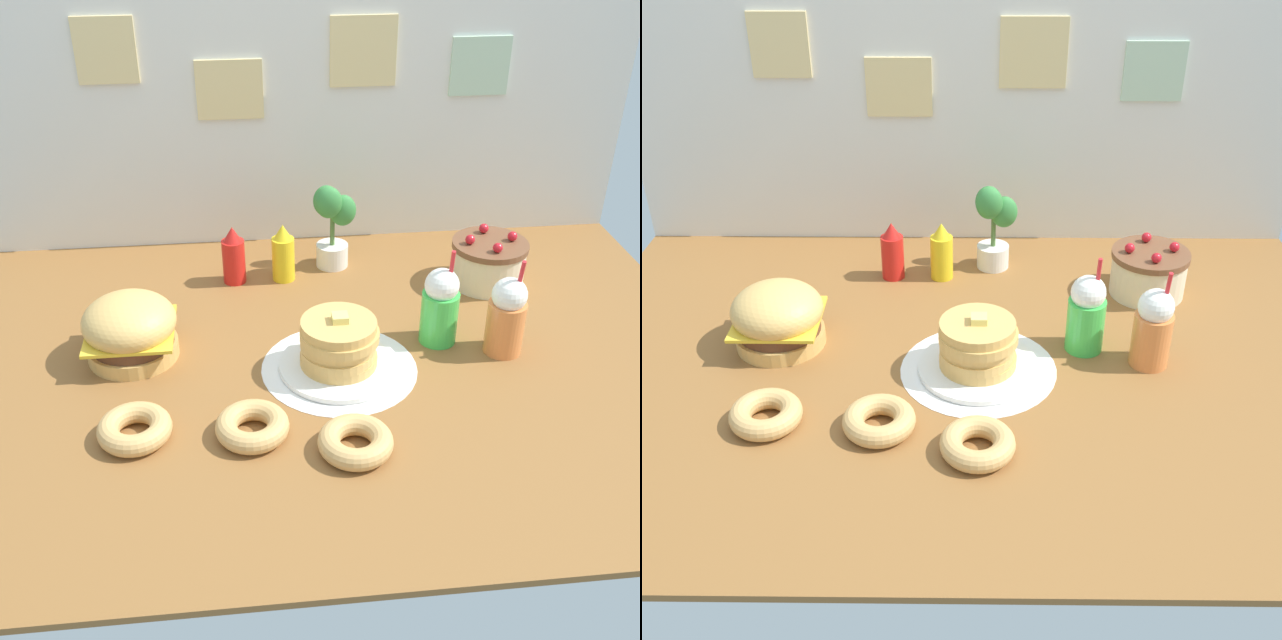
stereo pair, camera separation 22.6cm
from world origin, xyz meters
TOP-DOWN VIEW (x-y plane):
  - ground_plane at (0.00, 0.00)m, footprint 2.46×1.71m
  - back_wall at (0.00, 0.85)m, footprint 2.46×0.04m
  - doily_mat at (0.04, -0.05)m, footprint 0.46×0.46m
  - burger at (-0.57, 0.09)m, footprint 0.28×0.28m
  - pancake_stack at (0.04, -0.05)m, footprint 0.36×0.36m
  - layer_cake at (0.62, 0.41)m, footprint 0.26×0.26m
  - ketchup_bottle at (-0.26, 0.51)m, footprint 0.08×0.08m
  - mustard_bottle at (-0.08, 0.51)m, footprint 0.08×0.08m
  - cream_soda_cup at (0.37, 0.07)m, footprint 0.12×0.12m
  - orange_float_cup at (0.55, -0.01)m, footprint 0.12×0.12m
  - donut_pink_glaze at (-0.53, -0.30)m, footprint 0.20×0.20m
  - donut_chocolate at (-0.22, -0.32)m, footprint 0.20×0.20m
  - donut_vanilla at (0.04, -0.41)m, footprint 0.20×0.20m
  - potted_plant at (0.10, 0.60)m, footprint 0.15×0.13m

SIDE VIEW (x-z plane):
  - ground_plane at x=0.00m, z-range -0.02..0.00m
  - doily_mat at x=0.04m, z-range 0.00..0.00m
  - donut_pink_glaze at x=-0.53m, z-range 0.00..0.06m
  - donut_chocolate at x=-0.22m, z-range 0.00..0.06m
  - donut_vanilla at x=0.04m, z-range 0.00..0.06m
  - pancake_stack at x=0.04m, z-range -0.02..0.17m
  - layer_cake at x=0.62m, z-range -0.01..0.18m
  - burger at x=-0.57m, z-range -0.01..0.20m
  - ketchup_bottle at x=-0.26m, z-range -0.01..0.20m
  - mustard_bottle at x=-0.08m, z-range -0.01..0.20m
  - cream_soda_cup at x=0.37m, z-range -0.03..0.28m
  - orange_float_cup at x=0.55m, z-range -0.03..0.28m
  - potted_plant at x=0.10m, z-range 0.01..0.33m
  - back_wall at x=0.00m, z-range 0.00..1.08m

